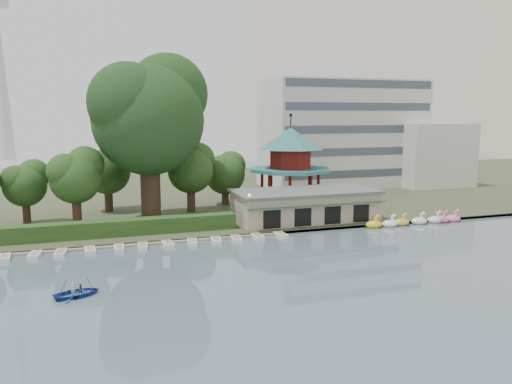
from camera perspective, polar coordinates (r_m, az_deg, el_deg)
name	(u,v)px	position (r m, az deg, el deg)	size (l,w,h in m)	color
ground_plane	(301,284)	(42.20, 5.18, -10.42)	(220.00, 220.00, 0.00)	slate
shore	(187,192)	(90.98, -7.94, 0.04)	(220.00, 70.00, 0.40)	#424930
embankment	(241,235)	(57.79, -1.67, -4.95)	(220.00, 0.60, 0.30)	gray
dock	(135,244)	(55.58, -13.64, -5.79)	(34.00, 1.60, 0.24)	gray
boathouse	(305,205)	(65.03, 5.61, -1.45)	(18.60, 9.39, 3.90)	tan
pavilion	(290,159)	(74.29, 3.95, 3.82)	(12.40, 12.40, 13.50)	tan
office_building	(357,137)	(98.48, 11.42, 6.18)	(38.00, 18.00, 20.00)	silver
hedge	(105,229)	(58.38, -16.90, -4.03)	(30.00, 2.00, 1.80)	#294D1D
lamp_post	(249,205)	(59.15, -0.76, -1.47)	(0.36, 0.36, 4.28)	black
big_tree	(149,111)	(65.15, -12.09, 9.03)	(15.44, 14.39, 21.48)	#3A281C
small_trees	(114,173)	(68.51, -15.88, 2.09)	(39.63, 16.33, 9.81)	#3A281C
swan_boats	(417,221)	(67.40, 17.92, -3.19)	(14.02, 2.00, 1.92)	yellow
moored_rowboats	(142,246)	(54.31, -12.86, -6.03)	(32.63, 2.77, 0.36)	white
rowboat_with_passengers	(77,290)	(41.55, -19.77, -10.49)	(5.60, 4.64, 2.01)	#1E4094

